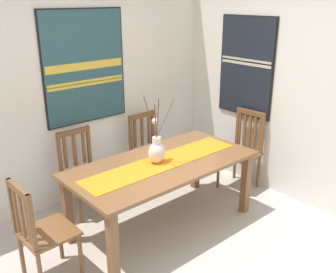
{
  "coord_description": "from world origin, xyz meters",
  "views": [
    {
      "loc": [
        -2.03,
        -2.02,
        2.3
      ],
      "look_at": [
        0.38,
        0.73,
        0.95
      ],
      "focal_mm": 40.84,
      "sensor_mm": 36.0,
      "label": 1
    }
  ],
  "objects_px": {
    "chair_0": "(243,149)",
    "chair_2": "(41,232)",
    "chair_1": "(82,170)",
    "chair_3": "(149,149)",
    "painting_on_back_wall": "(85,67)",
    "centerpiece_vase": "(157,150)",
    "painting_on_side_wall": "(246,67)",
    "dining_table": "(163,171)"
  },
  "relations": [
    {
      "from": "chair_0",
      "to": "chair_2",
      "type": "xyz_separation_m",
      "value": [
        -2.64,
        -0.02,
        -0.02
      ]
    },
    {
      "from": "chair_0",
      "to": "chair_1",
      "type": "relative_size",
      "value": 1.06
    },
    {
      "from": "chair_3",
      "to": "painting_on_back_wall",
      "type": "xyz_separation_m",
      "value": [
        -0.66,
        0.3,
        1.07
      ]
    },
    {
      "from": "chair_3",
      "to": "centerpiece_vase",
      "type": "bearing_deg",
      "value": -123.88
    },
    {
      "from": "chair_2",
      "to": "chair_3",
      "type": "bearing_deg",
      "value": 24.86
    },
    {
      "from": "centerpiece_vase",
      "to": "painting_on_back_wall",
      "type": "xyz_separation_m",
      "value": [
        -0.11,
        1.12,
        0.68
      ]
    },
    {
      "from": "centerpiece_vase",
      "to": "chair_3",
      "type": "distance_m",
      "value": 1.06
    },
    {
      "from": "chair_1",
      "to": "chair_2",
      "type": "distance_m",
      "value": 1.19
    },
    {
      "from": "chair_1",
      "to": "painting_on_side_wall",
      "type": "bearing_deg",
      "value": -17.38
    },
    {
      "from": "centerpiece_vase",
      "to": "chair_1",
      "type": "bearing_deg",
      "value": 115.77
    },
    {
      "from": "dining_table",
      "to": "painting_on_side_wall",
      "type": "bearing_deg",
      "value": 8.23
    },
    {
      "from": "painting_on_side_wall",
      "to": "dining_table",
      "type": "bearing_deg",
      "value": -171.77
    },
    {
      "from": "chair_3",
      "to": "chair_2",
      "type": "bearing_deg",
      "value": -155.14
    },
    {
      "from": "painting_on_back_wall",
      "to": "chair_1",
      "type": "bearing_deg",
      "value": -135.13
    },
    {
      "from": "chair_0",
      "to": "painting_on_side_wall",
      "type": "xyz_separation_m",
      "value": [
        0.2,
        0.19,
        0.97
      ]
    },
    {
      "from": "painting_on_back_wall",
      "to": "painting_on_side_wall",
      "type": "xyz_separation_m",
      "value": [
        1.71,
        -0.92,
        -0.07
      ]
    },
    {
      "from": "chair_2",
      "to": "chair_0",
      "type": "bearing_deg",
      "value": 0.4
    },
    {
      "from": "centerpiece_vase",
      "to": "painting_on_side_wall",
      "type": "height_order",
      "value": "painting_on_side_wall"
    },
    {
      "from": "chair_1",
      "to": "chair_2",
      "type": "xyz_separation_m",
      "value": [
        -0.84,
        -0.84,
        0.01
      ]
    },
    {
      "from": "painting_on_side_wall",
      "to": "painting_on_back_wall",
      "type": "bearing_deg",
      "value": 151.81
    },
    {
      "from": "centerpiece_vase",
      "to": "chair_1",
      "type": "height_order",
      "value": "centerpiece_vase"
    },
    {
      "from": "centerpiece_vase",
      "to": "painting_on_back_wall",
      "type": "height_order",
      "value": "painting_on_back_wall"
    },
    {
      "from": "dining_table",
      "to": "painting_on_back_wall",
      "type": "height_order",
      "value": "painting_on_back_wall"
    },
    {
      "from": "chair_0",
      "to": "chair_2",
      "type": "bearing_deg",
      "value": -179.6
    },
    {
      "from": "painting_on_side_wall",
      "to": "centerpiece_vase",
      "type": "bearing_deg",
      "value": -172.98
    },
    {
      "from": "dining_table",
      "to": "chair_1",
      "type": "bearing_deg",
      "value": 117.85
    },
    {
      "from": "dining_table",
      "to": "painting_on_side_wall",
      "type": "distance_m",
      "value": 1.78
    },
    {
      "from": "chair_1",
      "to": "painting_on_back_wall",
      "type": "relative_size",
      "value": 0.74
    },
    {
      "from": "painting_on_back_wall",
      "to": "dining_table",
      "type": "bearing_deg",
      "value": -82.11
    },
    {
      "from": "chair_1",
      "to": "centerpiece_vase",
      "type": "bearing_deg",
      "value": -64.23
    },
    {
      "from": "centerpiece_vase",
      "to": "chair_3",
      "type": "relative_size",
      "value": 0.75
    },
    {
      "from": "chair_2",
      "to": "painting_on_back_wall",
      "type": "xyz_separation_m",
      "value": [
        1.14,
        1.13,
        1.07
      ]
    },
    {
      "from": "chair_3",
      "to": "chair_1",
      "type": "bearing_deg",
      "value": 179.64
    },
    {
      "from": "chair_2",
      "to": "painting_on_back_wall",
      "type": "bearing_deg",
      "value": 44.78
    },
    {
      "from": "chair_1",
      "to": "chair_3",
      "type": "distance_m",
      "value": 0.95
    },
    {
      "from": "chair_1",
      "to": "painting_on_back_wall",
      "type": "xyz_separation_m",
      "value": [
        0.29,
        0.29,
        1.07
      ]
    },
    {
      "from": "dining_table",
      "to": "chair_3",
      "type": "xyz_separation_m",
      "value": [
        0.5,
        0.85,
        -0.15
      ]
    },
    {
      "from": "chair_3",
      "to": "painting_on_back_wall",
      "type": "relative_size",
      "value": 0.74
    },
    {
      "from": "chair_2",
      "to": "chair_3",
      "type": "relative_size",
      "value": 1.02
    },
    {
      "from": "chair_2",
      "to": "chair_1",
      "type": "bearing_deg",
      "value": 44.74
    },
    {
      "from": "painting_on_back_wall",
      "to": "painting_on_side_wall",
      "type": "height_order",
      "value": "painting_on_back_wall"
    },
    {
      "from": "centerpiece_vase",
      "to": "chair_2",
      "type": "relative_size",
      "value": 0.73
    }
  ]
}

